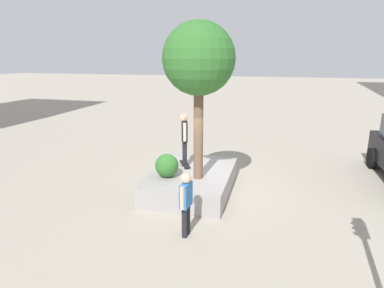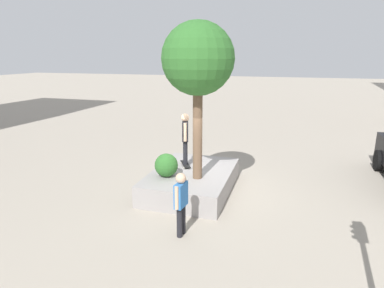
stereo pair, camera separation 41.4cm
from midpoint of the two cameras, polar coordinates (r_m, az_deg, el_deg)
ground_plane at (r=10.74m, az=0.87°, el=-8.01°), size 120.00×120.00×0.00m
planter_ledge at (r=10.61m, az=-1.12°, el=-6.40°), size 3.54×2.47×0.65m
plaza_tree at (r=9.28m, az=-0.13°, el=14.36°), size 2.04×2.04×4.52m
boxwood_shrub at (r=9.96m, az=-5.60°, el=-3.76°), size 0.71×0.71×0.71m
skateboard at (r=10.98m, az=-2.36°, el=-3.54°), size 0.80×0.57×0.07m
skateboarder at (r=10.70m, az=-2.41°, el=1.53°), size 0.56×0.32×1.70m
passerby_with_bag at (r=7.84m, az=-2.61°, el=-9.78°), size 0.54×0.25×1.60m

